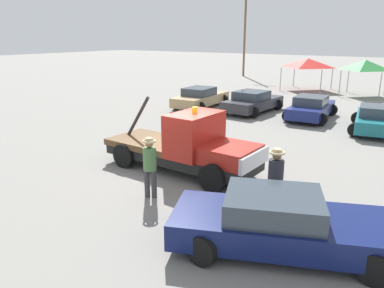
{
  "coord_description": "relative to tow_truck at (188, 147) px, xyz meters",
  "views": [
    {
      "loc": [
        7.34,
        -10.22,
        4.65
      ],
      "look_at": [
        0.5,
        0.0,
        1.05
      ],
      "focal_mm": 35.0,
      "sensor_mm": 36.0,
      "label": 1
    }
  ],
  "objects": [
    {
      "name": "ground_plane",
      "position": [
        -0.35,
        0.01,
        -0.92
      ],
      "size": [
        160.0,
        160.0,
        0.0
      ],
      "primitive_type": "plane",
      "color": "gray"
    },
    {
      "name": "tow_truck",
      "position": [
        0.0,
        0.0,
        0.0
      ],
      "size": [
        5.84,
        2.3,
        2.51
      ],
      "rotation": [
        0.0,
        0.0,
        -0.04
      ],
      "color": "black",
      "rests_on": "ground"
    },
    {
      "name": "foreground_car",
      "position": [
        4.5,
        -2.95,
        -0.27
      ],
      "size": [
        5.3,
        3.66,
        1.34
      ],
      "rotation": [
        0.0,
        0.0,
        0.39
      ],
      "color": "#0F194C",
      "rests_on": "ground"
    },
    {
      "name": "person_near_truck",
      "position": [
        3.74,
        -1.44,
        0.17
      ],
      "size": [
        0.41,
        0.41,
        1.86
      ],
      "rotation": [
        0.0,
        0.0,
        4.32
      ],
      "color": "#38383D",
      "rests_on": "ground"
    },
    {
      "name": "person_at_hood",
      "position": [
        0.25,
        -2.35,
        0.15
      ],
      "size": [
        0.41,
        0.41,
        1.83
      ],
      "rotation": [
        0.0,
        0.0,
        5.1
      ],
      "color": "#38383D",
      "rests_on": "ground"
    },
    {
      "name": "parked_car_tan",
      "position": [
        -6.24,
        10.59,
        -0.27
      ],
      "size": [
        2.55,
        4.85,
        1.34
      ],
      "rotation": [
        0.0,
        0.0,
        1.61
      ],
      "color": "tan",
      "rests_on": "ground"
    },
    {
      "name": "parked_car_charcoal",
      "position": [
        -2.68,
        11.02,
        -0.27
      ],
      "size": [
        2.77,
        4.71,
        1.34
      ],
      "rotation": [
        0.0,
        0.0,
        1.49
      ],
      "color": "#2D2D33",
      "rests_on": "ground"
    },
    {
      "name": "parked_car_navy",
      "position": [
        0.93,
        11.08,
        -0.27
      ],
      "size": [
        2.61,
        4.57,
        1.34
      ],
      "rotation": [
        0.0,
        0.0,
        1.64
      ],
      "color": "navy",
      "rests_on": "ground"
    },
    {
      "name": "parked_car_teal",
      "position": [
        4.59,
        9.81,
        -0.27
      ],
      "size": [
        2.93,
        4.46,
        1.34
      ],
      "rotation": [
        0.0,
        0.0,
        1.72
      ],
      "color": "#196670",
      "rests_on": "ground"
    },
    {
      "name": "canopy_tent_red",
      "position": [
        -2.96,
        22.6,
        1.41
      ],
      "size": [
        3.49,
        3.49,
        2.72
      ],
      "color": "#9E9EA3",
      "rests_on": "ground"
    },
    {
      "name": "canopy_tent_green",
      "position": [
        1.75,
        21.83,
        1.47
      ],
      "size": [
        2.92,
        2.92,
        2.8
      ],
      "color": "#9E9EA3",
      "rests_on": "ground"
    },
    {
      "name": "utility_pole",
      "position": [
        -12.67,
        29.99,
        4.5
      ],
      "size": [
        2.2,
        0.24,
        10.32
      ],
      "color": "brown",
      "rests_on": "ground"
    }
  ]
}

